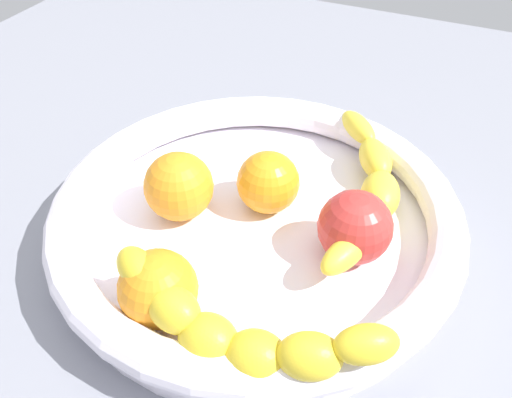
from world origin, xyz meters
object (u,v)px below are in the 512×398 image
at_px(orange_mid_left, 265,181).
at_px(orange_mid_right, 158,289).
at_px(tomato_red, 356,226).
at_px(banana_draped_left, 370,189).
at_px(banana_draped_right, 236,333).
at_px(fruit_bowl, 256,218).
at_px(orange_front, 179,186).

bearing_deg(orange_mid_left, orange_mid_right, 82.43).
bearing_deg(tomato_red, orange_mid_right, 47.70).
bearing_deg(banana_draped_left, orange_mid_right, 59.38).
distance_m(banana_draped_right, orange_mid_left, 0.17).
relative_size(fruit_bowl, banana_draped_left, 1.55).
bearing_deg(tomato_red, banana_draped_right, 72.82).
height_order(orange_front, orange_mid_left, orange_front).
relative_size(orange_mid_left, tomato_red, 0.93).
height_order(orange_front, tomato_red, same).
bearing_deg(orange_front, tomato_red, -173.91).
distance_m(banana_draped_left, orange_front, 0.18).
relative_size(banana_draped_right, orange_mid_left, 3.76).
bearing_deg(orange_mid_right, orange_mid_left, -97.57).
distance_m(orange_front, tomato_red, 0.16).
xyz_separation_m(fruit_bowl, orange_front, (0.07, 0.02, 0.03)).
bearing_deg(tomato_red, orange_front, 6.09).
xyz_separation_m(orange_front, orange_mid_left, (-0.07, -0.04, -0.00)).
relative_size(banana_draped_left, orange_mid_left, 4.06).
bearing_deg(banana_draped_right, orange_mid_right, -10.60).
height_order(orange_mid_left, orange_mid_right, orange_mid_right).
xyz_separation_m(fruit_bowl, banana_draped_right, (-0.05, 0.14, 0.03)).
height_order(banana_draped_left, orange_mid_right, orange_mid_right).
bearing_deg(banana_draped_left, banana_draped_right, 78.87).
xyz_separation_m(fruit_bowl, tomato_red, (-0.09, -0.00, 0.03)).
height_order(orange_mid_right, tomato_red, tomato_red).
distance_m(banana_draped_left, tomato_red, 0.06).
bearing_deg(tomato_red, orange_mid_left, -14.80).
xyz_separation_m(fruit_bowl, orange_mid_right, (0.02, 0.12, 0.02)).
bearing_deg(banana_draped_right, banana_draped_left, -101.13).
xyz_separation_m(banana_draped_right, orange_mid_left, (0.05, -0.16, -0.00)).
distance_m(banana_draped_left, banana_draped_right, 0.20).
height_order(fruit_bowl, orange_mid_left, orange_mid_left).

